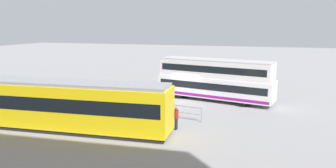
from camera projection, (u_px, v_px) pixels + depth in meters
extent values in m
plane|color=gray|center=(183.00, 101.00, 29.25)|extent=(160.00, 160.00, 0.00)
cube|color=white|center=(214.00, 87.00, 29.52)|extent=(11.14, 4.73, 1.84)
cube|color=white|center=(215.00, 69.00, 29.21)|extent=(10.80, 4.57, 1.56)
cube|color=black|center=(215.00, 85.00, 29.48)|extent=(10.62, 4.65, 0.64)
cube|color=black|center=(215.00, 68.00, 29.19)|extent=(10.28, 4.48, 0.60)
cube|color=#8C198C|center=(214.00, 94.00, 29.64)|extent=(10.94, 4.73, 0.24)
cube|color=#B2B2B7|center=(215.00, 60.00, 29.05)|extent=(10.80, 4.57, 0.10)
cylinder|color=black|center=(182.00, 91.00, 31.32)|extent=(1.49, 2.56, 1.00)
cylinder|color=black|center=(246.00, 99.00, 28.19)|extent=(1.49, 2.56, 1.00)
cube|color=yellow|center=(70.00, 105.00, 21.09)|extent=(13.94, 3.50, 2.87)
cube|color=black|center=(70.00, 101.00, 21.04)|extent=(13.39, 3.49, 0.90)
cube|color=gray|center=(69.00, 83.00, 20.81)|extent=(13.65, 3.28, 0.20)
cube|color=black|center=(71.00, 128.00, 21.38)|extent=(13.66, 3.36, 0.25)
cylinder|color=#33384C|center=(107.00, 102.00, 27.29)|extent=(0.14, 0.14, 0.88)
cylinder|color=#33384C|center=(110.00, 102.00, 27.27)|extent=(0.14, 0.14, 0.88)
cylinder|color=navy|center=(108.00, 93.00, 27.14)|extent=(0.38, 0.38, 0.68)
sphere|color=beige|center=(108.00, 88.00, 27.05)|extent=(0.24, 0.24, 0.24)
cylinder|color=black|center=(176.00, 124.00, 21.22)|extent=(0.14, 0.14, 0.78)
cylinder|color=black|center=(177.00, 123.00, 21.42)|extent=(0.14, 0.14, 0.78)
cylinder|color=maroon|center=(176.00, 114.00, 21.19)|extent=(0.33, 0.33, 0.60)
sphere|color=#8C6647|center=(176.00, 108.00, 21.12)|extent=(0.21, 0.21, 0.21)
cube|color=gray|center=(151.00, 102.00, 24.53)|extent=(8.24, 1.20, 0.06)
cube|color=gray|center=(151.00, 109.00, 24.63)|extent=(8.24, 1.20, 0.06)
cylinder|color=gray|center=(201.00, 115.00, 22.88)|extent=(0.07, 0.07, 1.05)
cylinder|color=gray|center=(151.00, 109.00, 24.63)|extent=(0.07, 0.07, 1.05)
cylinder|color=gray|center=(108.00, 103.00, 26.39)|extent=(0.07, 0.07, 1.05)
cylinder|color=slate|center=(88.00, 94.00, 26.80)|extent=(0.10, 0.10, 2.33)
cube|color=#1999D8|center=(87.00, 86.00, 26.62)|extent=(1.19, 0.08, 0.61)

